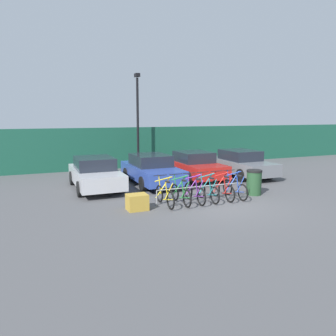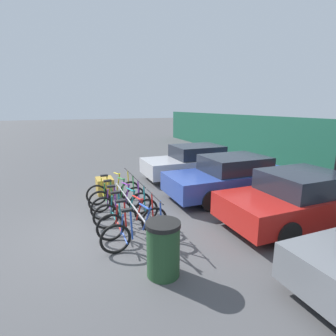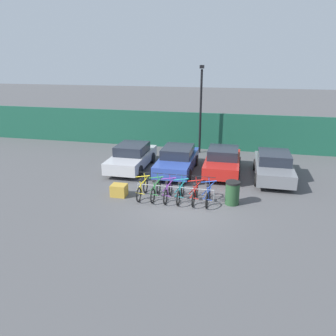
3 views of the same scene
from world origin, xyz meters
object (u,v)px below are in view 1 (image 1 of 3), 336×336
(bicycle_purple, at_px, (195,192))
(bicycle_blue, at_px, (235,188))
(bicycle_teal, at_px, (208,191))
(bicycle_red, at_px, (222,190))
(bicycle_green, at_px, (181,194))
(car_red, at_px, (194,166))
(trash_bin, at_px, (254,182))
(lamp_post, at_px, (138,117))
(bicycle_yellow, at_px, (165,196))
(car_blue, at_px, (151,169))
(cargo_crate, at_px, (137,202))
(car_silver, at_px, (95,173))
(bike_rack, at_px, (200,188))
(car_grey, at_px, (241,163))

(bicycle_purple, bearing_deg, bicycle_blue, 0.58)
(bicycle_teal, bearing_deg, bicycle_red, 1.02)
(bicycle_green, bearing_deg, car_red, 57.29)
(bicycle_red, relative_size, trash_bin, 1.66)
(bicycle_red, height_order, lamp_post, lamp_post)
(bicycle_yellow, relative_size, trash_bin, 1.66)
(car_blue, distance_m, cargo_crate, 4.42)
(bicycle_purple, relative_size, car_silver, 0.39)
(lamp_post, relative_size, trash_bin, 5.45)
(bicycle_teal, xyz_separation_m, trash_bin, (2.25, 0.14, 0.14))
(bike_rack, xyz_separation_m, bicycle_green, (-0.86, -0.15, -0.11))
(bicycle_green, bearing_deg, bicycle_purple, 0.45)
(car_blue, height_order, lamp_post, lamp_post)
(bicycle_green, relative_size, bicycle_red, 1.00)
(bike_rack, relative_size, lamp_post, 0.63)
(car_blue, bearing_deg, cargo_crate, -116.28)
(bicycle_purple, bearing_deg, bicycle_green, -179.42)
(trash_bin, bearing_deg, lamp_post, 107.39)
(bike_rack, xyz_separation_m, lamp_post, (0.07, 7.82, 2.67))
(bicycle_red, bearing_deg, bicycle_teal, -178.95)
(car_red, bearing_deg, bike_rack, -114.76)
(car_grey, relative_size, trash_bin, 4.18)
(bicycle_teal, xyz_separation_m, lamp_post, (-0.21, 7.97, 2.78))
(bicycle_yellow, height_order, lamp_post, lamp_post)
(bicycle_red, relative_size, car_grey, 0.40)
(bicycle_yellow, xyz_separation_m, cargo_crate, (-1.08, -0.12, -0.10))
(bicycle_yellow, distance_m, car_silver, 4.23)
(bicycle_green, height_order, car_silver, car_silver)
(bike_rack, height_order, bicycle_blue, bicycle_blue)
(bike_rack, relative_size, car_silver, 0.81)
(car_silver, distance_m, car_grey, 7.75)
(bicycle_yellow, bearing_deg, trash_bin, -1.62)
(bicycle_green, xyz_separation_m, bicycle_red, (1.78, 0.00, 0.00))
(bike_rack, bearing_deg, bicycle_green, -170.21)
(bicycle_purple, height_order, cargo_crate, bicycle_purple)
(car_grey, xyz_separation_m, lamp_post, (-4.41, 4.12, 2.47))
(bicycle_blue, bearing_deg, bicycle_red, 179.63)
(bicycle_purple, bearing_deg, lamp_post, 88.01)
(bike_rack, distance_m, bicycle_teal, 0.33)
(bike_rack, height_order, bicycle_teal, bicycle_teal)
(bicycle_yellow, xyz_separation_m, car_grey, (5.97, 3.85, 0.31))
(bike_rack, distance_m, car_red, 4.39)
(bicycle_green, bearing_deg, bicycle_teal, 0.45)
(bicycle_green, relative_size, trash_bin, 1.66)
(car_blue, xyz_separation_m, car_grey, (5.10, 0.02, -0.00))
(car_blue, bearing_deg, bicycle_purple, -85.04)
(bicycle_yellow, xyz_separation_m, bicycle_purple, (1.20, 0.00, 0.00))
(bicycle_green, distance_m, bicycle_blue, 2.36)
(bicycle_teal, height_order, car_blue, car_blue)
(bicycle_yellow, bearing_deg, bicycle_red, -3.63)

